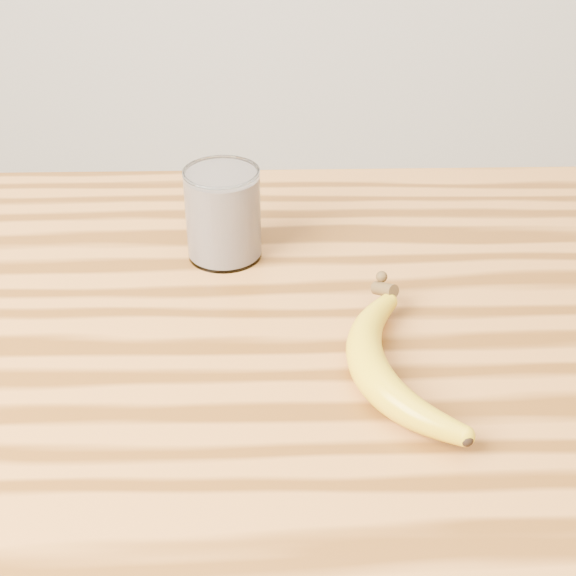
{
  "coord_description": "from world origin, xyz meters",
  "views": [
    {
      "loc": [
        -0.19,
        -0.64,
        1.38
      ],
      "look_at": [
        -0.18,
        0.05,
        0.93
      ],
      "focal_mm": 50.0,
      "sensor_mm": 36.0,
      "label": 1
    }
  ],
  "objects": [
    {
      "name": "table",
      "position": [
        0.0,
        0.0,
        0.77
      ],
      "size": [
        1.2,
        0.8,
        0.9
      ],
      "color": "#AC692D",
      "rests_on": "ground"
    },
    {
      "name": "smoothie_glass",
      "position": [
        -0.25,
        0.17,
        0.95
      ],
      "size": [
        0.09,
        0.09,
        0.11
      ],
      "color": "white",
      "rests_on": "table"
    },
    {
      "name": "banana",
      "position": [
        -0.11,
        -0.07,
        0.92
      ],
      "size": [
        0.16,
        0.31,
        0.04
      ],
      "primitive_type": null,
      "rotation": [
        0.0,
        0.0,
        0.19
      ],
      "color": "gold",
      "rests_on": "table"
    }
  ]
}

